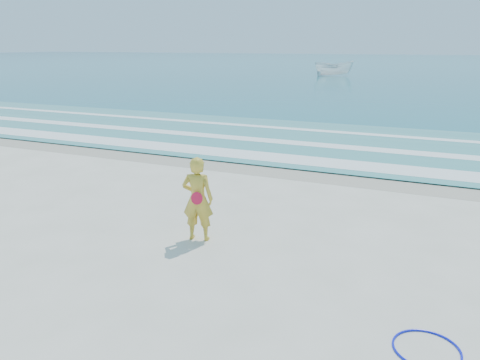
% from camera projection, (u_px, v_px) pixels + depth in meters
% --- Properties ---
extents(ground, '(400.00, 400.00, 0.00)m').
position_uv_depth(ground, '(150.00, 296.00, 7.99)').
color(ground, silver).
rests_on(ground, ground).
extents(wet_sand, '(400.00, 2.40, 0.00)m').
position_uv_depth(wet_sand, '(300.00, 171.00, 15.91)').
color(wet_sand, '#B2A893').
rests_on(wet_sand, ground).
extents(ocean, '(400.00, 190.00, 0.04)m').
position_uv_depth(ocean, '(428.00, 64.00, 100.37)').
color(ocean, '#19727F').
rests_on(ocean, ground).
extents(shallow, '(400.00, 10.00, 0.01)m').
position_uv_depth(shallow, '(333.00, 142.00, 20.30)').
color(shallow, '#59B7AD').
rests_on(shallow, ocean).
extents(foam_near, '(400.00, 1.40, 0.01)m').
position_uv_depth(foam_near, '(310.00, 161.00, 17.04)').
color(foam_near, white).
rests_on(foam_near, shallow).
extents(foam_mid, '(400.00, 0.90, 0.01)m').
position_uv_depth(foam_mid, '(329.00, 146.00, 19.59)').
color(foam_mid, white).
rests_on(foam_mid, shallow).
extents(foam_far, '(400.00, 0.60, 0.01)m').
position_uv_depth(foam_far, '(345.00, 133.00, 22.49)').
color(foam_far, white).
rests_on(foam_far, shallow).
extents(hoop, '(0.98, 0.98, 0.03)m').
position_uv_depth(hoop, '(427.00, 349.00, 6.58)').
color(hoop, '#0B15D0').
rests_on(hoop, ground).
extents(boat, '(5.46, 3.39, 1.98)m').
position_uv_depth(boat, '(334.00, 68.00, 62.70)').
color(boat, white).
rests_on(boat, ocean).
extents(woman, '(0.76, 0.59, 1.86)m').
position_uv_depth(woman, '(198.00, 199.00, 10.09)').
color(woman, gold).
rests_on(woman, ground).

